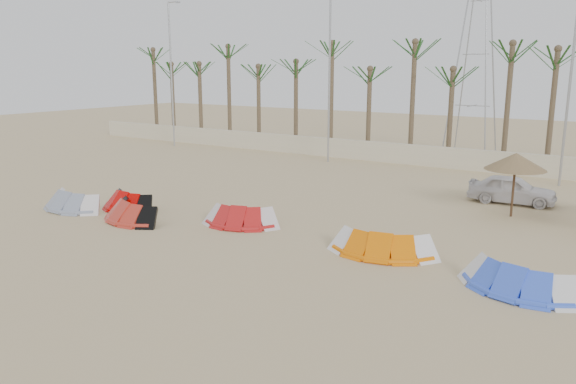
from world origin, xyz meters
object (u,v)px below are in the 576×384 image
Objects in this scene: kite_red_left at (132,200)px; kite_blue at (519,275)px; kite_red_mid at (136,210)px; parasol_left at (516,161)px; kite_red_right at (245,214)px; car at (512,189)px; kite_grey at (77,199)px; kite_orange at (386,241)px.

kite_red_left is 16.30m from kite_blue.
kite_red_mid is 14.79m from kite_blue.
kite_blue is (14.77, 0.78, 0.00)m from kite_red_mid.
kite_red_left and kite_blue have the same top height.
kite_red_mid is at bearing -144.98° from parasol_left.
kite_red_right is 12.56m from car.
kite_grey is at bearing -149.09° from kite_red_left.
kite_grey is 0.89× the size of kite_orange.
car is (15.93, 11.60, 0.24)m from kite_grey.
car reaches higher than kite_orange.
car is (1.95, 9.77, 0.23)m from kite_orange.
kite_blue is at bearing -76.65° from parasol_left.
kite_blue is at bearing -1.23° from kite_red_left.
parasol_left is 3.04m from car.
car is (-0.53, 2.47, -1.69)m from parasol_left.
car is at bearing 49.94° from kite_red_right.
kite_red_mid is at bearing -170.72° from kite_orange.
kite_red_left is 0.90× the size of kite_red_right.
kite_orange is (13.98, 1.83, 0.00)m from kite_grey.
kite_red_left is at bearing 30.91° from kite_grey.
kite_orange is 0.97× the size of car.
kite_red_left is 1.11× the size of parasol_left.
kite_red_left is 17.25m from car.
kite_grey is 1.24× the size of parasol_left.
kite_orange is at bearing 7.46° from kite_grey.
kite_orange is at bearing 162.87° from car.
parasol_left is (14.34, 7.86, 1.93)m from kite_red_left.
kite_red_left is 1.89m from kite_red_mid.
kite_grey is at bearing -172.54° from kite_orange.
kite_red_right is at bearing 23.65° from kite_red_mid.
kite_red_mid is (3.64, 0.14, -0.00)m from kite_grey.
parasol_left reaches higher than kite_grey.
kite_grey is 14.10m from kite_orange.
parasol_left is at bearing 103.35° from kite_blue.
kite_blue is 8.66m from parasol_left.
kite_red_right is at bearing 7.15° from kite_red_left.
kite_red_left is at bearing -151.28° from parasol_left.
kite_red_right is at bearing 14.20° from kite_grey.
kite_orange is 1.05× the size of kite_blue.
kite_red_left is 0.85× the size of kite_blue.
kite_orange is at bearing -108.80° from parasol_left.
kite_red_left and kite_red_mid have the same top height.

